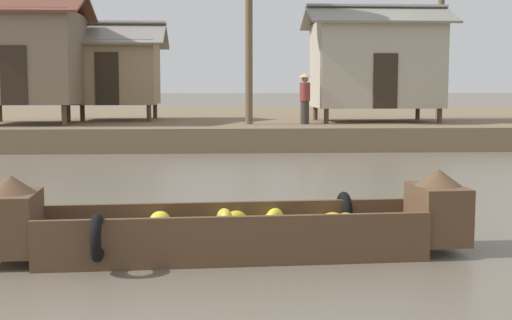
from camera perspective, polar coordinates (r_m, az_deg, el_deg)
ground_plane at (r=13.89m, az=-6.72°, el=-2.21°), size 300.00×300.00×0.00m
riverbank_strip at (r=30.52m, az=-4.85°, el=3.03°), size 160.00×20.00×0.72m
banana_boat at (r=8.28m, az=-1.81°, el=-5.48°), size 5.59×1.90×1.00m
stilt_house_left at (r=24.22m, az=-18.02°, el=8.01°), size 3.95×3.88×4.30m
stilt_house_mid_left at (r=26.01m, az=-11.53°, el=7.11°), size 3.86×3.38×3.55m
stilt_house_mid_right at (r=24.90m, az=9.67°, el=7.75°), size 4.90×3.46×4.02m
vendor_person at (r=22.94m, az=3.99°, el=5.23°), size 0.44×0.44×1.66m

